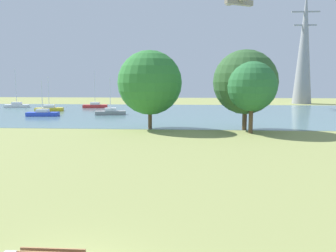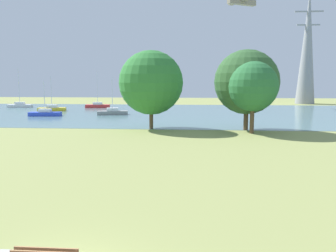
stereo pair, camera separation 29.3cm
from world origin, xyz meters
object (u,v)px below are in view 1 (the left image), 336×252
at_px(tree_east_far, 246,86).
at_px(light_aircraft, 239,2).
at_px(sailboat_red, 95,105).
at_px(tree_east_near, 150,83).
at_px(electricity_pylon, 304,47).
at_px(tree_west_far, 252,86).
at_px(sailboat_blue, 43,113).
at_px(tree_mid_shore, 245,82).
at_px(sailboat_yellow, 49,109).
at_px(sailboat_white, 17,105).
at_px(sailboat_gray, 110,112).

xyz_separation_m(tree_east_far, light_aircraft, (3.57, 36.09, 16.55)).
xyz_separation_m(sailboat_red, tree_east_near, (14.65, -29.61, 4.75)).
relative_size(sailboat_red, electricity_pylon, 0.27).
xyz_separation_m(electricity_pylon, light_aircraft, (-16.53, -9.77, 8.20)).
bearing_deg(electricity_pylon, tree_west_far, -112.38).
bearing_deg(sailboat_blue, tree_mid_shore, -24.59).
height_order(sailboat_yellow, tree_east_near, tree_east_near).
bearing_deg(sailboat_blue, tree_east_near, -35.29).
relative_size(sailboat_white, tree_east_near, 0.90).
distance_m(sailboat_blue, light_aircraft, 44.89).
bearing_deg(tree_west_far, sailboat_gray, 136.41).
distance_m(sailboat_red, light_aircraft, 36.18).
relative_size(tree_east_far, electricity_pylon, 0.30).
xyz_separation_m(sailboat_yellow, tree_mid_shore, (31.20, -21.65, 4.83)).
distance_m(sailboat_white, tree_west_far, 52.42).
relative_size(tree_east_near, tree_west_far, 1.18).
xyz_separation_m(sailboat_blue, sailboat_white, (-12.49, 16.28, 0.03)).
relative_size(sailboat_yellow, tree_east_far, 0.79).
height_order(sailboat_white, sailboat_gray, sailboat_white).
bearing_deg(sailboat_gray, electricity_pylon, 37.64).
relative_size(tree_mid_shore, electricity_pylon, 0.33).
distance_m(tree_mid_shore, electricity_pylon, 50.77).
bearing_deg(tree_east_near, sailboat_gray, 117.82).
bearing_deg(sailboat_white, sailboat_red, 1.69).
distance_m(sailboat_yellow, sailboat_white, 12.65).
height_order(sailboat_gray, tree_east_far, tree_east_far).
bearing_deg(sailboat_red, sailboat_blue, -101.82).
bearing_deg(tree_east_far, sailboat_red, 130.25).
height_order(sailboat_yellow, sailboat_gray, sailboat_yellow).
xyz_separation_m(tree_mid_shore, tree_east_far, (0.07, 0.05, -0.42)).
bearing_deg(sailboat_yellow, sailboat_white, 142.11).
height_order(tree_east_far, light_aircraft, light_aircraft).
bearing_deg(tree_mid_shore, sailboat_white, 144.46).
bearing_deg(electricity_pylon, light_aircraft, -149.41).
xyz_separation_m(sailboat_yellow, electricity_pylon, (51.37, 24.27, 12.77)).
bearing_deg(tree_west_far, sailboat_white, 142.63).
xyz_separation_m(tree_east_near, tree_east_far, (10.60, -0.23, -0.35)).
bearing_deg(sailboat_white, tree_mid_shore, -35.54).
xyz_separation_m(tree_east_near, light_aircraft, (14.18, 35.86, 16.20)).
bearing_deg(light_aircraft, sailboat_gray, -137.89).
distance_m(sailboat_gray, tree_mid_shore, 25.06).
distance_m(sailboat_blue, sailboat_gray, 10.30).
height_order(sailboat_red, sailboat_blue, sailboat_red).
height_order(sailboat_blue, sailboat_white, sailboat_white).
bearing_deg(tree_east_near, tree_east_far, -1.23).
bearing_deg(light_aircraft, electricity_pylon, 30.59).
xyz_separation_m(sailboat_red, tree_east_far, (25.25, -29.83, 4.40)).
bearing_deg(sailboat_yellow, electricity_pylon, 25.29).
distance_m(sailboat_red, sailboat_gray, 15.40).
xyz_separation_m(sailboat_blue, sailboat_gray, (9.92, 2.75, 0.00)).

